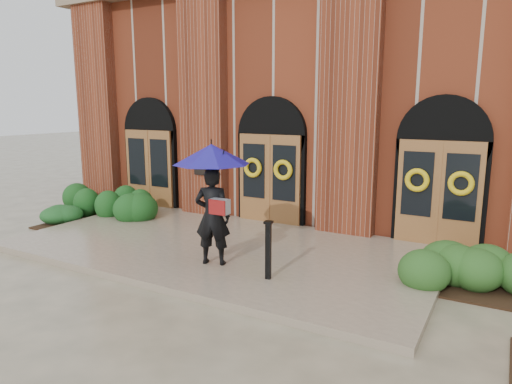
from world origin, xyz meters
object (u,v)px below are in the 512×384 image
Objects in this scene: man_with_umbrella at (212,181)px; metal_post at (268,249)px; hedge_wall_left at (107,201)px; hedge_wall_right at (508,277)px.

man_with_umbrella reaches higher than metal_post.
hedge_wall_right is at bearing -4.95° from hedge_wall_left.
man_with_umbrella is 6.49m from hedge_wall_left.
metal_post is at bearing -20.30° from hedge_wall_left.
hedge_wall_left is at bearing 175.05° from hedge_wall_right.
hedge_wall_left is (-5.81, 2.48, -1.49)m from man_with_umbrella.
metal_post reaches higher than hedge_wall_left.
hedge_wall_right is at bearing 22.85° from metal_post.
metal_post reaches higher than hedge_wall_right.
man_with_umbrella is 5.86m from hedge_wall_right.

